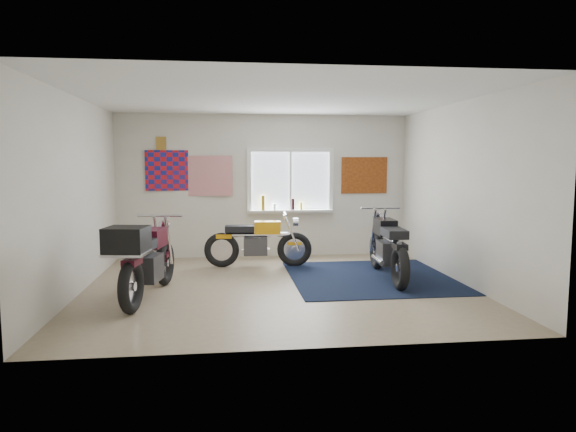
{
  "coord_description": "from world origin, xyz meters",
  "views": [
    {
      "loc": [
        -0.73,
        -7.26,
        1.8
      ],
      "look_at": [
        0.2,
        0.4,
        0.99
      ],
      "focal_mm": 32.0,
      "sensor_mm": 36.0,
      "label": 1
    }
  ],
  "objects": [
    {
      "name": "room_shell",
      "position": [
        0.0,
        0.0,
        1.64
      ],
      "size": [
        5.5,
        5.5,
        5.5
      ],
      "color": "white",
      "rests_on": "ground"
    },
    {
      "name": "yellow_triumph",
      "position": [
        -0.19,
        1.5,
        0.41
      ],
      "size": [
        1.86,
        0.56,
        0.94
      ],
      "rotation": [
        0.0,
        0.0,
        -0.06
      ],
      "color": "black",
      "rests_on": "ground"
    },
    {
      "name": "black_chrome_bike",
      "position": [
        1.75,
        0.33,
        0.47
      ],
      "size": [
        0.64,
        2.11,
        1.08
      ],
      "rotation": [
        0.0,
        0.0,
        1.5
      ],
      "color": "black",
      "rests_on": "navy_rug"
    },
    {
      "name": "triumph_poster",
      "position": [
        1.95,
        2.48,
        1.55
      ],
      "size": [
        0.9,
        0.03,
        0.7
      ],
      "primitive_type": "cube",
      "color": "#A54C14",
      "rests_on": "room_shell"
    },
    {
      "name": "window_assembly",
      "position": [
        0.5,
        2.47,
        1.37
      ],
      "size": [
        1.66,
        0.17,
        1.26
      ],
      "color": "white",
      "rests_on": "room_shell"
    },
    {
      "name": "ground",
      "position": [
        0.0,
        0.0,
        0.0
      ],
      "size": [
        5.5,
        5.5,
        0.0
      ],
      "primitive_type": "plane",
      "color": "#9E896B",
      "rests_on": "ground"
    },
    {
      "name": "navy_rug",
      "position": [
        1.52,
        0.44,
        0.01
      ],
      "size": [
        2.5,
        2.6,
        0.01
      ],
      "primitive_type": "cube",
      "rotation": [
        0.0,
        0.0,
        0.0
      ],
      "color": "black",
      "rests_on": "ground"
    },
    {
      "name": "oil_bottles",
      "position": [
        0.25,
        2.4,
        1.01
      ],
      "size": [
        0.79,
        0.07,
        0.28
      ],
      "color": "olive",
      "rests_on": "window_assembly"
    },
    {
      "name": "flag_display",
      "position": [
        -1.9,
        2.48,
        2.15
      ],
      "size": [
        1.6,
        0.1,
        1.17
      ],
      "color": "red",
      "rests_on": "room_shell"
    },
    {
      "name": "maroon_tourer",
      "position": [
        -1.78,
        -0.54,
        0.56
      ],
      "size": [
        0.8,
        2.11,
        1.07
      ],
      "rotation": [
        0.0,
        0.0,
        1.41
      ],
      "color": "black",
      "rests_on": "ground"
    }
  ]
}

